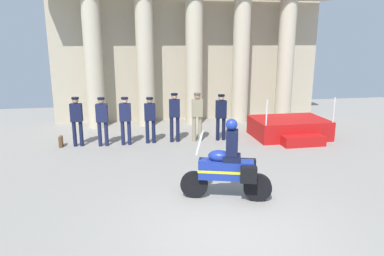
{
  "coord_description": "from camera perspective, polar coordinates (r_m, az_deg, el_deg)",
  "views": [
    {
      "loc": [
        -1.84,
        -6.05,
        3.6
      ],
      "look_at": [
        -0.06,
        3.81,
        1.11
      ],
      "focal_mm": 33.65,
      "sensor_mm": 36.0,
      "label": 1
    }
  ],
  "objects": [
    {
      "name": "motorcycle_with_rider",
      "position": [
        8.2,
        5.91,
        -6.1
      ],
      "size": [
        2.03,
        0.92,
        1.9
      ],
      "rotation": [
        0.0,
        0.0,
        2.85
      ],
      "color": "black",
      "rests_on": "ground_plane"
    },
    {
      "name": "officer_in_row_3",
      "position": [
        12.64,
        -6.66,
        1.84
      ],
      "size": [
        0.4,
        0.26,
        1.63
      ],
      "rotation": [
        0.0,
        0.0,
        3.02
      ],
      "color": "#141938",
      "rests_on": "ground_plane"
    },
    {
      "name": "colonnade_backdrop",
      "position": [
        15.94,
        -0.01,
        12.9
      ],
      "size": [
        11.95,
        1.57,
        6.37
      ],
      "color": "#B6AB91",
      "rests_on": "ground_plane"
    },
    {
      "name": "officer_in_row_1",
      "position": [
        12.56,
        -14.06,
        1.59
      ],
      "size": [
        0.4,
        0.26,
        1.69
      ],
      "rotation": [
        0.0,
        0.0,
        3.02
      ],
      "color": "#191E42",
      "rests_on": "ground_plane"
    },
    {
      "name": "officer_in_row_0",
      "position": [
        12.78,
        -17.82,
        1.58
      ],
      "size": [
        0.4,
        0.26,
        1.7
      ],
      "rotation": [
        0.0,
        0.0,
        3.02
      ],
      "color": "#141938",
      "rests_on": "ground_plane"
    },
    {
      "name": "officer_in_row_2",
      "position": [
        12.54,
        -10.52,
        1.71
      ],
      "size": [
        0.4,
        0.26,
        1.67
      ],
      "rotation": [
        0.0,
        0.0,
        3.02
      ],
      "color": "#191E42",
      "rests_on": "ground_plane"
    },
    {
      "name": "officer_in_row_6",
      "position": [
        12.95,
        4.61,
        2.29
      ],
      "size": [
        0.4,
        0.26,
        1.68
      ],
      "rotation": [
        0.0,
        0.0,
        3.02
      ],
      "color": "black",
      "rests_on": "ground_plane"
    },
    {
      "name": "reviewing_stand",
      "position": [
        13.9,
        15.22,
        -0.09
      ],
      "size": [
        2.67,
        2.36,
        1.6
      ],
      "color": "#B71414",
      "rests_on": "ground_plane"
    },
    {
      "name": "ground_plane",
      "position": [
        7.28,
        6.01,
        -15.78
      ],
      "size": [
        28.0,
        28.0,
        0.0
      ],
      "primitive_type": "plane",
      "color": "gray"
    },
    {
      "name": "briefcase_on_ground",
      "position": [
        13.09,
        -20.07,
        -2.04
      ],
      "size": [
        0.1,
        0.32,
        0.36
      ],
      "primitive_type": "cube",
      "color": "brown",
      "rests_on": "ground_plane"
    },
    {
      "name": "officer_in_row_5",
      "position": [
        12.75,
        0.83,
        2.37
      ],
      "size": [
        0.4,
        0.26,
        1.75
      ],
      "rotation": [
        0.0,
        0.0,
        3.02
      ],
      "color": "gray",
      "rests_on": "ground_plane"
    },
    {
      "name": "officer_in_row_4",
      "position": [
        12.7,
        -2.79,
        2.31
      ],
      "size": [
        0.4,
        0.26,
        1.75
      ],
      "rotation": [
        0.0,
        0.0,
        3.02
      ],
      "color": "#141938",
      "rests_on": "ground_plane"
    }
  ]
}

